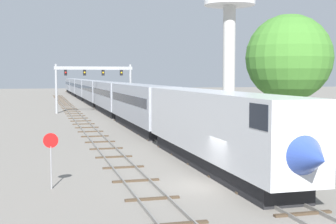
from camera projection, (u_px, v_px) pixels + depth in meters
name	position (u px, v px, depth m)	size (l,w,h in m)	color
ground_plane	(209.00, 186.00, 25.29)	(400.00, 400.00, 0.00)	gray
track_main	(102.00, 109.00, 83.60)	(2.60, 200.00, 0.16)	slate
track_near	(80.00, 119.00, 62.91)	(2.60, 160.00, 0.16)	slate
passenger_train	(94.00, 92.00, 95.76)	(3.04, 157.91, 4.80)	silver
signal_gantry	(94.00, 77.00, 74.83)	(12.10, 0.49, 7.55)	#999BA0
water_tower	(230.00, 0.00, 100.19)	(10.86, 10.86, 26.67)	beige
stop_sign	(51.00, 153.00, 24.45)	(0.76, 0.08, 2.88)	gray
trackside_tree_left	(289.00, 58.00, 42.99)	(7.75, 7.75, 11.26)	brown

